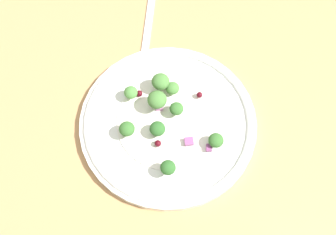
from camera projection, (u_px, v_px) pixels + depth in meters
ground_plane at (181, 138)px, 69.24cm from camera, size 180.00×180.00×2.00cm
plate at (168, 123)px, 68.30cm from camera, size 26.95×26.95×1.70cm
dressing_pool at (168, 121)px, 67.90cm from camera, size 15.63×15.63×0.20cm
broccoli_floret_0 at (216, 140)px, 65.00cm from camera, size 2.25×2.25×2.28cm
broccoli_floret_1 at (157, 129)px, 65.66cm from camera, size 2.33×2.33×2.36cm
broccoli_floret_2 at (168, 168)px, 62.82cm from camera, size 2.20×2.20×2.23cm
broccoli_floret_3 at (161, 82)px, 68.38cm from camera, size 2.75×2.75×2.78cm
broccoli_floret_4 at (157, 100)px, 66.74cm from camera, size 2.92×2.92×2.96cm
broccoli_floret_5 at (127, 129)px, 65.43cm from camera, size 2.34×2.34×2.37cm
broccoli_floret_6 at (131, 93)px, 68.29cm from camera, size 2.10×2.10×2.13cm
broccoli_floret_7 at (172, 88)px, 68.94cm from camera, size 2.12×2.12×2.14cm
broccoli_floret_8 at (176, 109)px, 67.07cm from camera, size 2.10×2.10×2.13cm
cranberry_0 at (139, 93)px, 69.32cm from camera, size 0.99×0.99×0.99cm
cranberry_1 at (199, 95)px, 68.95cm from camera, size 0.92×0.92×0.92cm
cranberry_2 at (157, 142)px, 65.71cm from camera, size 0.99×0.99×0.99cm
onion_bit_0 at (209, 148)px, 65.38cm from camera, size 1.25×1.34×0.55cm
onion_bit_1 at (192, 140)px, 65.99cm from camera, size 1.68×1.63×0.56cm
onion_bit_2 at (159, 106)px, 68.62cm from camera, size 1.55×1.65×0.45cm
fork at (147, 33)px, 76.09cm from camera, size 12.53×16.01×0.50cm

